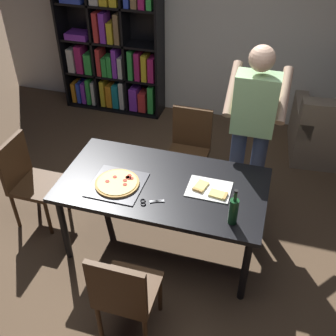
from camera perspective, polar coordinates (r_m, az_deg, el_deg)
name	(u,v)px	position (r m, az deg, el deg)	size (l,w,h in m)	color
ground_plane	(164,243)	(3.97, -0.62, -10.47)	(12.00, 12.00, 0.00)	brown
back_wall	(224,13)	(5.42, 7.81, 20.63)	(6.40, 0.10, 2.80)	silver
dining_table	(163,189)	(3.49, -0.69, -3.01)	(1.74, 0.93, 0.75)	black
chair_near_camera	(124,292)	(3.01, -6.17, -16.84)	(0.42, 0.42, 0.90)	#472D19
chair_far_side	(189,145)	(4.33, 2.99, 3.20)	(0.42, 0.42, 0.90)	#472D19
chair_left_end	(27,177)	(4.12, -19.04, -1.16)	(0.42, 0.42, 0.90)	#472D19
bookshelf	(113,47)	(5.76, -7.74, 16.44)	(1.40, 0.35, 1.95)	black
person_serving_pizza	(252,125)	(3.81, 11.69, 5.87)	(0.55, 0.54, 1.75)	#38476B
pepperoni_pizza_on_tray	(117,184)	(3.45, -7.10, -2.17)	(0.43, 0.43, 0.04)	#2D2D33
pizza_slices_on_towel	(209,190)	(3.38, 5.77, -3.03)	(0.36, 0.28, 0.03)	white
wine_bottle	(233,211)	(3.06, 9.12, -5.88)	(0.07, 0.07, 0.32)	#194723
kitchen_scissors	(148,202)	(3.27, -2.81, -4.74)	(0.20, 0.12, 0.01)	silver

